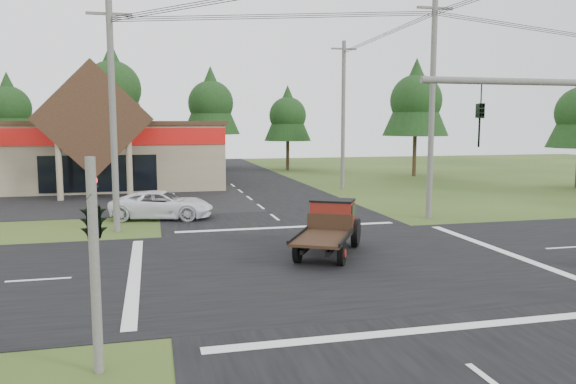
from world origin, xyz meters
name	(u,v)px	position (x,y,z in m)	size (l,w,h in m)	color
ground	(333,262)	(0.00, 0.00, 0.00)	(120.00, 120.00, 0.00)	#2B4217
road_ns	(333,262)	(0.00, 0.00, 0.01)	(12.00, 120.00, 0.02)	black
road_ew	(333,262)	(0.00, 0.00, 0.01)	(120.00, 12.00, 0.02)	black
parking_apron	(28,203)	(-14.00, 19.00, 0.01)	(28.00, 14.00, 0.02)	black
cvs_building	(31,152)	(-15.70, 29.57, 2.78)	(30.40, 18.20, 9.19)	gray
traffic_signal_corner	(93,200)	(-7.50, -7.32, 3.52)	(0.53, 2.48, 4.40)	#595651
utility_pole_nw	(113,116)	(-8.00, 8.00, 5.39)	(2.00, 0.30, 10.50)	#595651
utility_pole_ne	(432,107)	(8.00, 8.00, 5.89)	(2.00, 0.30, 11.50)	#595651
utility_pole_n	(343,114)	(8.00, 22.00, 5.74)	(2.00, 0.30, 11.20)	#595651
tree_row_b	(8,106)	(-20.00, 42.00, 6.70)	(5.60, 5.60, 10.10)	#332316
tree_row_c	(112,86)	(-10.00, 41.00, 8.72)	(7.28, 7.28, 13.13)	#332316
tree_row_d	(211,101)	(0.00, 42.00, 7.38)	(6.16, 6.16, 11.11)	#332316
tree_row_e	(288,114)	(8.00, 40.00, 6.03)	(5.04, 5.04, 9.09)	#332316
tree_side_ne	(416,98)	(18.00, 30.00, 7.38)	(6.16, 6.16, 11.11)	#332316
antique_flatbed_truck	(328,229)	(0.14, 1.15, 1.04)	(1.89, 4.95, 2.07)	#5C1A0D
white_pickup	(162,205)	(-5.86, 11.15, 0.74)	(2.46, 5.33, 1.48)	white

